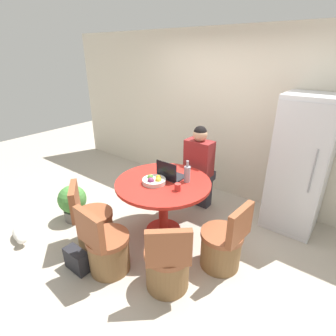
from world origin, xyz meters
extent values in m
plane|color=#B2A899|center=(0.00, 0.00, 0.00)|extent=(12.00, 12.00, 0.00)
cube|color=beige|center=(0.00, 1.70, 1.30)|extent=(7.00, 0.06, 2.60)
cube|color=silver|center=(1.23, 1.35, 0.90)|extent=(0.65, 0.60, 1.81)
cube|color=silver|center=(1.23, 1.04, 0.90)|extent=(0.62, 0.01, 1.70)
cylinder|color=gray|center=(1.42, 1.03, 0.99)|extent=(0.02, 0.02, 0.54)
cylinder|color=#B2261E|center=(-0.06, 0.13, 0.03)|extent=(0.47, 0.47, 0.05)
cylinder|color=#B2261E|center=(-0.06, 0.13, 0.39)|extent=(0.12, 0.12, 0.68)
cylinder|color=#B2261E|center=(-0.06, 0.13, 0.75)|extent=(1.20, 1.20, 0.04)
cylinder|color=brown|center=(-0.61, -0.57, 0.20)|extent=(0.44, 0.44, 0.39)
cylinder|color=brown|center=(-0.61, -0.57, 0.42)|extent=(0.47, 0.47, 0.06)
cube|color=brown|center=(-0.72, -0.72, 0.64)|extent=(0.38, 0.32, 0.39)
cylinder|color=brown|center=(-0.12, -0.76, 0.20)|extent=(0.44, 0.44, 0.39)
cylinder|color=brown|center=(-0.12, -0.76, 0.42)|extent=(0.47, 0.47, 0.06)
cube|color=brown|center=(-0.14, -0.94, 0.64)|extent=(0.43, 0.10, 0.39)
cylinder|color=brown|center=(0.52, -0.54, 0.20)|extent=(0.44, 0.44, 0.39)
cylinder|color=brown|center=(0.52, -0.54, 0.42)|extent=(0.47, 0.47, 0.06)
cube|color=brown|center=(0.65, -0.68, 0.64)|extent=(0.36, 0.33, 0.39)
cylinder|color=brown|center=(0.82, 0.06, 0.20)|extent=(0.44, 0.44, 0.39)
cylinder|color=brown|center=(0.82, 0.06, 0.42)|extent=(0.47, 0.47, 0.06)
cube|color=brown|center=(1.01, 0.04, 0.64)|extent=(0.10, 0.43, 0.39)
cube|color=#2D2D38|center=(-0.02, 1.05, 0.22)|extent=(0.28, 0.16, 0.45)
cube|color=#2D2D38|center=(-0.02, 0.99, 0.52)|extent=(0.32, 0.36, 0.14)
cube|color=maroon|center=(-0.02, 0.91, 0.85)|extent=(0.40, 0.22, 0.52)
sphere|color=tan|center=(-0.02, 0.91, 1.20)|extent=(0.20, 0.20, 0.20)
sphere|color=black|center=(-0.02, 0.91, 1.23)|extent=(0.19, 0.19, 0.19)
cube|color=#232328|center=(-0.05, 0.30, 0.78)|extent=(0.31, 0.26, 0.02)
cube|color=black|center=(-0.05, 0.17, 0.90)|extent=(0.31, 0.01, 0.23)
cylinder|color=beige|center=(-0.12, 0.02, 0.79)|extent=(0.29, 0.29, 0.05)
sphere|color=gold|center=(-0.06, 0.03, 0.83)|extent=(0.08, 0.08, 0.08)
sphere|color=orange|center=(-0.10, 0.09, 0.83)|extent=(0.07, 0.07, 0.07)
sphere|color=#4C9333|center=(-0.19, 0.03, 0.83)|extent=(0.07, 0.07, 0.07)
sphere|color=#7A2D5B|center=(-0.12, -0.04, 0.83)|extent=(0.08, 0.08, 0.08)
cylinder|color=#B2332D|center=(0.22, 0.05, 0.81)|extent=(0.08, 0.08, 0.09)
cylinder|color=#9999A3|center=(0.18, 0.31, 0.87)|extent=(0.08, 0.08, 0.20)
cylinder|color=#9999A3|center=(0.18, 0.31, 1.01)|extent=(0.03, 0.03, 0.08)
ellipsoid|color=white|center=(-1.46, -1.14, 0.08)|extent=(0.36, 0.24, 0.16)
sphere|color=white|center=(-1.28, -1.19, 0.11)|extent=(0.12, 0.12, 0.12)
cylinder|color=white|center=(-1.60, -1.10, 0.10)|extent=(0.15, 0.08, 0.12)
cylinder|color=slate|center=(-1.27, -0.43, 0.08)|extent=(0.28, 0.28, 0.17)
sphere|color=#47893D|center=(-1.27, -0.43, 0.33)|extent=(0.40, 0.40, 0.40)
cube|color=#232328|center=(-0.40, -0.99, 0.13)|extent=(0.30, 0.14, 0.26)
camera|label=1|loc=(1.77, -2.14, 2.25)|focal=28.00mm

